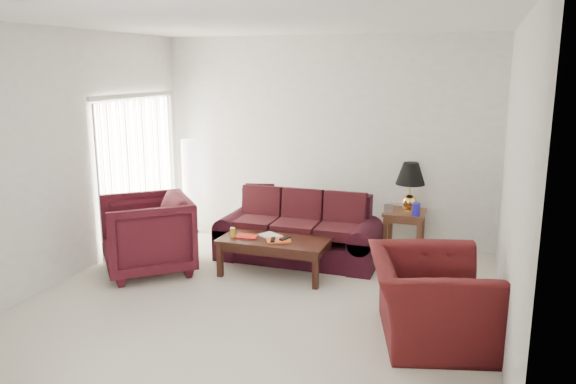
# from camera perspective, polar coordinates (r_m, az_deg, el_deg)

# --- Properties ---
(floor) EXTENTS (5.00, 5.00, 0.00)m
(floor) POSITION_cam_1_polar(r_m,az_deg,el_deg) (6.42, -2.51, -10.76)
(floor) COLOR beige
(floor) RESTS_ON ground
(blinds) EXTENTS (0.10, 2.00, 2.16)m
(blinds) POSITION_cam_1_polar(r_m,az_deg,el_deg) (8.32, -14.93, 2.02)
(blinds) COLOR silver
(blinds) RESTS_ON ground
(sofa) EXTENTS (2.16, 0.97, 0.87)m
(sofa) POSITION_cam_1_polar(r_m,az_deg,el_deg) (7.51, 1.03, -3.71)
(sofa) COLOR black
(sofa) RESTS_ON ground
(throw_pillow) EXTENTS (0.44, 0.29, 0.42)m
(throw_pillow) POSITION_cam_1_polar(r_m,az_deg,el_deg) (8.16, -2.88, -0.55)
(throw_pillow) COLOR black
(throw_pillow) RESTS_ON sofa
(end_table) EXTENTS (0.55, 0.55, 0.60)m
(end_table) POSITION_cam_1_polar(r_m,az_deg,el_deg) (7.99, 11.69, -4.00)
(end_table) COLOR #462518
(end_table) RESTS_ON ground
(table_lamp) EXTENTS (0.40, 0.40, 0.67)m
(table_lamp) POSITION_cam_1_polar(r_m,az_deg,el_deg) (7.87, 12.29, 0.52)
(table_lamp) COLOR gold
(table_lamp) RESTS_ON end_table
(clock) EXTENTS (0.13, 0.08, 0.12)m
(clock) POSITION_cam_1_polar(r_m,az_deg,el_deg) (7.78, 10.16, -1.61)
(clock) COLOR silver
(clock) RESTS_ON end_table
(blue_canister) EXTENTS (0.13, 0.13, 0.17)m
(blue_canister) POSITION_cam_1_polar(r_m,az_deg,el_deg) (7.67, 12.88, -1.74)
(blue_canister) COLOR #2019A3
(blue_canister) RESTS_ON end_table
(picture_frame) EXTENTS (0.18, 0.20, 0.06)m
(picture_frame) POSITION_cam_1_polar(r_m,az_deg,el_deg) (8.05, 11.13, -1.00)
(picture_frame) COLOR silver
(picture_frame) RESTS_ON end_table
(floor_lamp) EXTENTS (0.31, 0.31, 1.49)m
(floor_lamp) POSITION_cam_1_polar(r_m,az_deg,el_deg) (8.81, -10.00, 0.60)
(floor_lamp) COLOR white
(floor_lamp) RESTS_ON ground
(armchair_left) EXTENTS (1.49, 1.49, 0.97)m
(armchair_left) POSITION_cam_1_polar(r_m,az_deg,el_deg) (7.28, -14.14, -4.22)
(armchair_left) COLOR #3B0D15
(armchair_left) RESTS_ON ground
(armchair_right) EXTENTS (1.37, 1.48, 0.81)m
(armchair_right) POSITION_cam_1_polar(r_m,az_deg,el_deg) (5.56, 14.14, -10.48)
(armchair_right) COLOR #440F11
(armchair_right) RESTS_ON ground
(coffee_table) EXTENTS (1.46, 0.97, 0.47)m
(coffee_table) POSITION_cam_1_polar(r_m,az_deg,el_deg) (7.04, -1.38, -6.58)
(coffee_table) COLOR black
(coffee_table) RESTS_ON ground
(magazine_red) EXTENTS (0.28, 0.22, 0.02)m
(magazine_red) POSITION_cam_1_polar(r_m,az_deg,el_deg) (7.04, -4.23, -4.53)
(magazine_red) COLOR #B41912
(magazine_red) RESTS_ON coffee_table
(magazine_white) EXTENTS (0.34, 0.32, 0.02)m
(magazine_white) POSITION_cam_1_polar(r_m,az_deg,el_deg) (7.06, -1.83, -4.44)
(magazine_white) COLOR silver
(magazine_white) RESTS_ON coffee_table
(magazine_orange) EXTENTS (0.35, 0.32, 0.02)m
(magazine_orange) POSITION_cam_1_polar(r_m,az_deg,el_deg) (6.87, -0.95, -4.93)
(magazine_orange) COLOR #E6551B
(magazine_orange) RESTS_ON coffee_table
(remote_a) EXTENTS (0.09, 0.18, 0.02)m
(remote_a) POSITION_cam_1_polar(r_m,az_deg,el_deg) (6.84, -1.54, -4.84)
(remote_a) COLOR black
(remote_a) RESTS_ON coffee_table
(remote_b) EXTENTS (0.11, 0.19, 0.02)m
(remote_b) POSITION_cam_1_polar(r_m,az_deg,el_deg) (6.88, -0.29, -4.71)
(remote_b) COLOR black
(remote_b) RESTS_ON coffee_table
(yellow_glass) EXTENTS (0.09, 0.09, 0.11)m
(yellow_glass) POSITION_cam_1_polar(r_m,az_deg,el_deg) (7.06, -5.64, -4.09)
(yellow_glass) COLOR gold
(yellow_glass) RESTS_ON coffee_table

